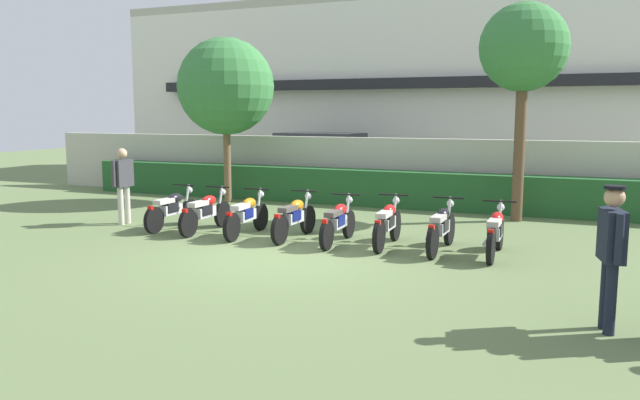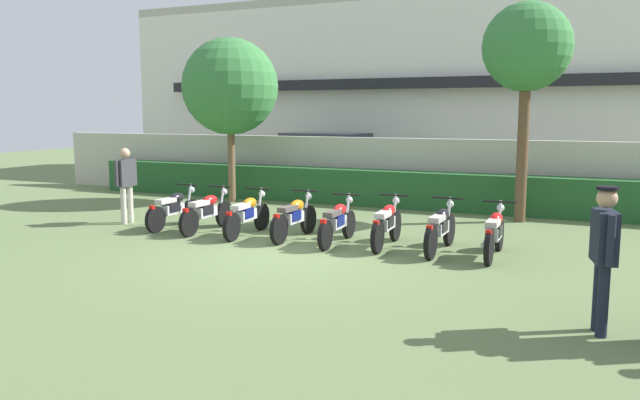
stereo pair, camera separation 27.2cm
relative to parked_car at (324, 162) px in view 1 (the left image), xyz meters
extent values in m
plane|color=#607547|center=(3.10, -9.37, -0.94)|extent=(60.00, 60.00, 0.00)
cube|color=white|center=(3.10, 5.18, 2.30)|extent=(25.38, 6.00, 6.47)
cube|color=black|center=(3.10, 1.93, 2.62)|extent=(21.32, 0.50, 0.36)
cube|color=#B2AD9E|center=(3.10, 5.18, 5.69)|extent=(25.38, 6.00, 0.30)
cube|color=#BCB7A8|center=(3.10, -2.20, -0.01)|extent=(24.11, 0.30, 1.85)
cube|color=#235628|center=(3.10, -2.90, -0.44)|extent=(19.29, 0.70, 0.99)
cube|color=black|center=(0.05, -0.01, -0.20)|extent=(4.68, 2.34, 1.00)
cube|color=#2D333D|center=(-0.15, 0.02, 0.63)|extent=(2.87, 1.99, 0.65)
cylinder|color=black|center=(1.72, 0.74, -0.60)|extent=(0.70, 0.29, 0.68)
cylinder|color=black|center=(1.51, -1.10, -0.60)|extent=(0.70, 0.29, 0.68)
cylinder|color=black|center=(-1.41, 1.09, -0.60)|extent=(0.70, 0.29, 0.68)
cylinder|color=black|center=(-1.62, -0.75, -0.60)|extent=(0.70, 0.29, 0.68)
cylinder|color=brown|center=(-1.40, -3.87, 0.23)|extent=(0.20, 0.20, 2.34)
sphere|color=#387A3D|center=(-1.40, -3.87, 2.36)|extent=(2.72, 2.72, 2.72)
cylinder|color=brown|center=(6.60, -3.92, 0.74)|extent=(0.26, 0.26, 3.34)
sphere|color=#387A3D|center=(6.60, -3.92, 3.12)|extent=(2.03, 2.03, 2.03)
cylinder|color=black|center=(-0.34, -7.31, -0.65)|extent=(0.10, 0.58, 0.58)
cylinder|color=black|center=(-0.36, -8.59, -0.65)|extent=(0.10, 0.58, 0.58)
cube|color=silver|center=(-0.35, -8.00, -0.50)|extent=(0.21, 0.60, 0.22)
ellipsoid|color=black|center=(-0.34, -7.83, -0.27)|extent=(0.23, 0.44, 0.22)
cube|color=beige|center=(-0.35, -8.23, -0.29)|extent=(0.21, 0.52, 0.10)
cube|color=red|center=(-0.36, -8.69, -0.37)|extent=(0.10, 0.08, 0.08)
cylinder|color=silver|center=(-0.34, -7.40, -0.33)|extent=(0.05, 0.23, 0.65)
cylinder|color=black|center=(-0.34, -7.49, -0.01)|extent=(0.60, 0.05, 0.04)
sphere|color=silver|center=(-0.34, -7.29, -0.15)|extent=(0.14, 0.14, 0.14)
cylinder|color=silver|center=(-0.47, -8.25, -0.63)|extent=(0.08, 0.55, 0.07)
cube|color=black|center=(-0.35, -8.05, -0.45)|extent=(0.25, 0.36, 0.20)
cylinder|color=black|center=(0.57, -7.33, -0.65)|extent=(0.10, 0.58, 0.58)
cylinder|color=black|center=(0.55, -8.65, -0.65)|extent=(0.10, 0.58, 0.58)
cube|color=silver|center=(0.56, -8.04, -0.50)|extent=(0.21, 0.60, 0.22)
ellipsoid|color=red|center=(0.56, -7.87, -0.27)|extent=(0.23, 0.44, 0.22)
cube|color=beige|center=(0.55, -8.27, -0.29)|extent=(0.21, 0.52, 0.10)
cube|color=red|center=(0.55, -8.75, -0.37)|extent=(0.10, 0.08, 0.08)
cylinder|color=silver|center=(0.57, -7.42, -0.33)|extent=(0.05, 0.23, 0.65)
cylinder|color=black|center=(0.57, -7.51, -0.01)|extent=(0.60, 0.04, 0.04)
sphere|color=silver|center=(0.57, -7.31, -0.15)|extent=(0.14, 0.14, 0.14)
cylinder|color=silver|center=(0.43, -8.29, -0.63)|extent=(0.08, 0.55, 0.07)
cube|color=black|center=(0.56, -8.09, -0.45)|extent=(0.25, 0.36, 0.20)
cylinder|color=black|center=(1.55, -7.36, -0.64)|extent=(0.11, 0.59, 0.59)
cylinder|color=black|center=(1.61, -8.68, -0.64)|extent=(0.11, 0.59, 0.59)
cube|color=silver|center=(1.58, -8.07, -0.49)|extent=(0.22, 0.61, 0.22)
ellipsoid|color=orange|center=(1.58, -7.90, -0.26)|extent=(0.24, 0.45, 0.22)
cube|color=beige|center=(1.59, -8.30, -0.28)|extent=(0.22, 0.53, 0.10)
cube|color=red|center=(1.61, -8.78, -0.36)|extent=(0.10, 0.08, 0.08)
cylinder|color=silver|center=(1.56, -7.45, -0.32)|extent=(0.06, 0.23, 0.65)
cylinder|color=black|center=(1.56, -7.54, 0.00)|extent=(0.60, 0.06, 0.04)
sphere|color=silver|center=(1.55, -7.34, -0.14)|extent=(0.14, 0.14, 0.14)
cylinder|color=silver|center=(1.47, -8.32, -0.62)|extent=(0.09, 0.55, 0.07)
cube|color=navy|center=(1.58, -8.12, -0.44)|extent=(0.25, 0.37, 0.20)
cylinder|color=black|center=(2.65, -7.28, -0.64)|extent=(0.11, 0.60, 0.60)
cylinder|color=black|center=(2.62, -8.56, -0.64)|extent=(0.11, 0.60, 0.60)
cube|color=silver|center=(2.64, -7.97, -0.49)|extent=(0.22, 0.60, 0.22)
ellipsoid|color=orange|center=(2.64, -7.80, -0.26)|extent=(0.23, 0.45, 0.22)
cube|color=#4C4742|center=(2.63, -8.20, -0.28)|extent=(0.21, 0.52, 0.10)
cube|color=red|center=(2.62, -8.66, -0.36)|extent=(0.10, 0.08, 0.08)
cylinder|color=silver|center=(2.65, -7.37, -0.32)|extent=(0.06, 0.23, 0.65)
cylinder|color=black|center=(2.65, -7.46, 0.00)|extent=(0.60, 0.05, 0.04)
sphere|color=silver|center=(2.65, -7.26, -0.14)|extent=(0.14, 0.14, 0.14)
cylinder|color=silver|center=(2.51, -8.22, -0.62)|extent=(0.08, 0.55, 0.07)
cube|color=navy|center=(2.63, -8.02, -0.44)|extent=(0.25, 0.37, 0.20)
cylinder|color=black|center=(3.62, -7.39, -0.65)|extent=(0.10, 0.57, 0.57)
cylinder|color=black|center=(3.66, -8.67, -0.65)|extent=(0.10, 0.57, 0.57)
cube|color=silver|center=(3.64, -8.08, -0.50)|extent=(0.21, 0.60, 0.22)
ellipsoid|color=red|center=(3.64, -7.91, -0.27)|extent=(0.23, 0.45, 0.22)
cube|color=#4C4742|center=(3.65, -8.31, -0.29)|extent=(0.21, 0.52, 0.10)
cube|color=red|center=(3.66, -8.77, -0.37)|extent=(0.10, 0.08, 0.08)
cylinder|color=silver|center=(3.63, -7.48, -0.33)|extent=(0.06, 0.23, 0.65)
cylinder|color=black|center=(3.63, -7.57, -0.01)|extent=(0.60, 0.05, 0.04)
sphere|color=silver|center=(3.62, -7.37, -0.15)|extent=(0.14, 0.14, 0.14)
cylinder|color=silver|center=(3.53, -8.33, -0.63)|extent=(0.08, 0.55, 0.07)
cube|color=navy|center=(3.64, -8.13, -0.45)|extent=(0.25, 0.37, 0.20)
cylinder|color=black|center=(4.58, -7.27, -0.63)|extent=(0.12, 0.63, 0.62)
cylinder|color=black|center=(4.63, -8.52, -0.63)|extent=(0.12, 0.63, 0.62)
cube|color=silver|center=(4.61, -7.95, -0.48)|extent=(0.22, 0.61, 0.22)
ellipsoid|color=red|center=(4.60, -7.78, -0.25)|extent=(0.24, 0.45, 0.22)
cube|color=beige|center=(4.62, -8.18, -0.27)|extent=(0.22, 0.53, 0.10)
cube|color=red|center=(4.64, -8.62, -0.35)|extent=(0.10, 0.08, 0.08)
cylinder|color=silver|center=(4.59, -7.36, -0.31)|extent=(0.06, 0.23, 0.65)
cylinder|color=black|center=(4.59, -7.45, 0.01)|extent=(0.60, 0.06, 0.04)
sphere|color=silver|center=(4.58, -7.25, -0.13)|extent=(0.14, 0.14, 0.14)
cylinder|color=silver|center=(4.50, -8.20, -0.61)|extent=(0.09, 0.55, 0.07)
cube|color=black|center=(4.61, -8.00, -0.43)|extent=(0.25, 0.37, 0.20)
cylinder|color=black|center=(5.67, -7.26, -0.63)|extent=(0.10, 0.62, 0.62)
cylinder|color=black|center=(5.64, -8.60, -0.63)|extent=(0.10, 0.62, 0.62)
cube|color=silver|center=(5.66, -7.98, -0.48)|extent=(0.21, 0.60, 0.22)
ellipsoid|color=black|center=(5.66, -7.81, -0.25)|extent=(0.23, 0.44, 0.22)
cube|color=#B2ADA3|center=(5.65, -8.21, -0.27)|extent=(0.21, 0.52, 0.10)
cube|color=red|center=(5.64, -8.70, -0.35)|extent=(0.10, 0.08, 0.08)
cylinder|color=silver|center=(5.67, -7.35, -0.31)|extent=(0.05, 0.23, 0.65)
cylinder|color=black|center=(5.67, -7.44, 0.01)|extent=(0.60, 0.05, 0.04)
sphere|color=silver|center=(5.67, -7.24, -0.13)|extent=(0.14, 0.14, 0.14)
cylinder|color=silver|center=(5.53, -8.23, -0.61)|extent=(0.08, 0.55, 0.07)
cube|color=black|center=(5.66, -8.03, -0.43)|extent=(0.25, 0.36, 0.20)
cylinder|color=black|center=(6.63, -7.34, -0.63)|extent=(0.10, 0.61, 0.61)
cylinder|color=black|center=(6.65, -8.61, -0.63)|extent=(0.10, 0.61, 0.61)
cube|color=silver|center=(6.64, -8.02, -0.48)|extent=(0.21, 0.60, 0.22)
ellipsoid|color=red|center=(6.64, -7.85, -0.25)|extent=(0.23, 0.44, 0.22)
cube|color=#B2ADA3|center=(6.64, -8.25, -0.27)|extent=(0.21, 0.52, 0.10)
cube|color=red|center=(6.65, -8.71, -0.35)|extent=(0.10, 0.08, 0.08)
cylinder|color=silver|center=(6.63, -7.43, -0.31)|extent=(0.05, 0.23, 0.65)
cylinder|color=black|center=(6.63, -7.52, 0.01)|extent=(0.60, 0.04, 0.04)
sphere|color=silver|center=(6.63, -7.32, -0.13)|extent=(0.14, 0.14, 0.14)
cylinder|color=silver|center=(6.52, -8.28, -0.61)|extent=(0.08, 0.55, 0.07)
cube|color=black|center=(6.64, -8.07, -0.43)|extent=(0.24, 0.36, 0.20)
cylinder|color=beige|center=(-1.72, -7.80, -0.50)|extent=(0.13, 0.13, 0.87)
cylinder|color=beige|center=(-1.72, -8.02, -0.50)|extent=(0.13, 0.13, 0.87)
cube|color=#38383D|center=(-1.72, -7.91, 0.24)|extent=(0.22, 0.51, 0.62)
cylinder|color=#38383D|center=(-1.72, -7.61, 0.26)|extent=(0.09, 0.09, 0.59)
cylinder|color=#38383D|center=(-1.72, -8.21, 0.26)|extent=(0.09, 0.09, 0.59)
sphere|color=tan|center=(-1.72, -7.91, 0.70)|extent=(0.24, 0.24, 0.24)
cylinder|color=black|center=(8.40, -11.57, -0.51)|extent=(0.13, 0.13, 0.85)
cylinder|color=black|center=(8.36, -11.35, -0.51)|extent=(0.13, 0.13, 0.85)
cube|color=black|center=(8.38, -11.46, 0.22)|extent=(0.32, 0.53, 0.60)
cylinder|color=black|center=(8.44, -11.75, 0.23)|extent=(0.09, 0.09, 0.57)
cylinder|color=black|center=(8.32, -11.17, 0.23)|extent=(0.09, 0.09, 0.57)
sphere|color=tan|center=(8.38, -11.46, 0.67)|extent=(0.23, 0.23, 0.23)
cylinder|color=black|center=(8.38, -11.46, 0.78)|extent=(0.24, 0.24, 0.04)
camera|label=1|loc=(8.05, -19.35, 1.63)|focal=35.27mm
camera|label=2|loc=(8.30, -19.24, 1.63)|focal=35.27mm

